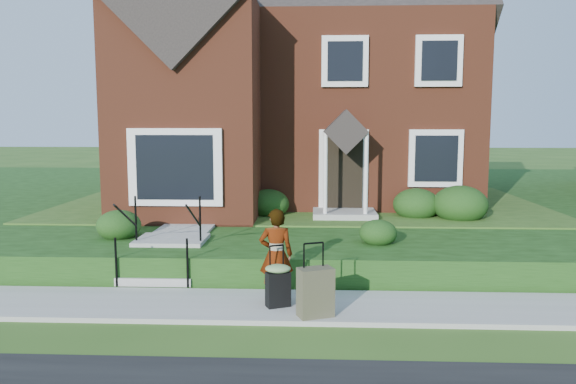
# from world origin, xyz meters

# --- Properties ---
(ground) EXTENTS (120.00, 120.00, 0.00)m
(ground) POSITION_xyz_m (0.00, 0.00, 0.00)
(ground) COLOR #2D5119
(ground) RESTS_ON ground
(sidewalk) EXTENTS (60.00, 1.60, 0.08)m
(sidewalk) POSITION_xyz_m (0.00, 0.00, 0.04)
(sidewalk) COLOR #9E9B93
(sidewalk) RESTS_ON ground
(terrace) EXTENTS (44.00, 20.00, 0.60)m
(terrace) POSITION_xyz_m (4.00, 10.90, 0.30)
(terrace) COLOR #17370F
(terrace) RESTS_ON ground
(walkway) EXTENTS (1.20, 6.00, 0.06)m
(walkway) POSITION_xyz_m (-2.50, 5.00, 0.63)
(walkway) COLOR #9E9B93
(walkway) RESTS_ON terrace
(main_house) EXTENTS (10.40, 10.20, 9.40)m
(main_house) POSITION_xyz_m (-0.21, 9.61, 5.26)
(main_house) COLOR brown
(main_house) RESTS_ON terrace
(front_steps) EXTENTS (1.40, 2.02, 1.50)m
(front_steps) POSITION_xyz_m (-2.50, 1.84, 0.47)
(front_steps) COLOR #9E9B93
(front_steps) RESTS_ON ground
(foundation_shrubs) EXTENTS (9.67, 4.25, 1.04)m
(foundation_shrubs) POSITION_xyz_m (-0.10, 5.07, 1.05)
(foundation_shrubs) COLOR #133710
(foundation_shrubs) RESTS_ON terrace
(woman) EXTENTS (0.59, 0.41, 1.55)m
(woman) POSITION_xyz_m (-0.21, 0.21, 0.85)
(woman) COLOR #999999
(woman) RESTS_ON sidewalk
(suitcase_black) EXTENTS (0.52, 0.48, 1.00)m
(suitcase_black) POSITION_xyz_m (-0.16, -0.12, 0.47)
(suitcase_black) COLOR black
(suitcase_black) RESTS_ON sidewalk
(suitcase_olive) EXTENTS (0.60, 0.47, 1.14)m
(suitcase_olive) POSITION_xyz_m (0.44, -0.56, 0.46)
(suitcase_olive) COLOR #4D4A33
(suitcase_olive) RESTS_ON sidewalk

